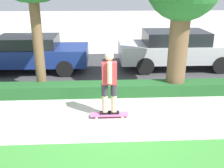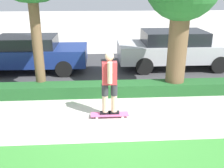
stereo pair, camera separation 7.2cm
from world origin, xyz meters
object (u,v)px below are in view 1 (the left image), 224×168
Objects in this scene: skateboard at (109,114)px; skater_person at (109,82)px; parked_car_front at (32,53)px; parked_car_middle at (177,49)px.

skater_person is (0.00, -0.00, 0.86)m from skateboard.
parked_car_front is 0.92× the size of parked_car_middle.
parked_car_front reaches higher than skateboard.
skateboard is at bearing -124.66° from parked_car_middle.
skater_person is at bearing -54.57° from parked_car_front.
parked_car_middle is at bearing 55.46° from skater_person.
parked_car_front is (-2.78, 4.00, 0.65)m from skateboard.
parked_car_front is (-2.78, 4.00, -0.21)m from skater_person.
skateboard is 0.86m from skater_person.
skater_person is at bearing -45.00° from skateboard.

